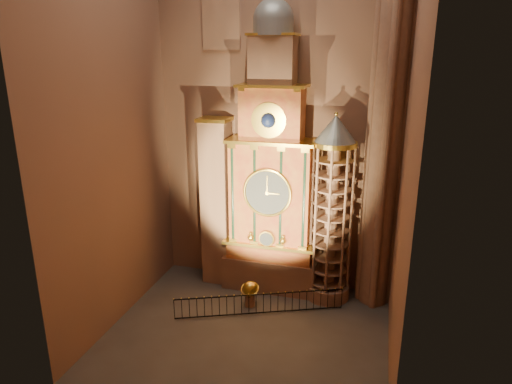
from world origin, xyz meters
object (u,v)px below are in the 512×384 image
(astronomical_clock, at_px, (272,182))
(iron_railing, at_px, (260,304))
(portrait_tower, at_px, (217,202))
(stair_turret, at_px, (331,212))
(celestial_globe, at_px, (250,292))

(astronomical_clock, bearing_deg, iron_railing, -86.71)
(astronomical_clock, distance_m, portrait_tower, 3.73)
(portrait_tower, relative_size, iron_railing, 1.20)
(iron_railing, bearing_deg, portrait_tower, 137.79)
(astronomical_clock, height_order, stair_turret, astronomical_clock)
(portrait_tower, xyz_separation_m, iron_railing, (3.59, -3.25, -4.50))
(celestial_globe, relative_size, iron_railing, 0.17)
(portrait_tower, bearing_deg, astronomical_clock, -0.29)
(stair_turret, relative_size, celestial_globe, 7.26)
(portrait_tower, bearing_deg, celestial_globe, -41.94)
(stair_turret, bearing_deg, portrait_tower, 177.67)
(portrait_tower, relative_size, celestial_globe, 6.86)
(celestial_globe, height_order, iron_railing, celestial_globe)
(celestial_globe, bearing_deg, stair_turret, 28.71)
(astronomical_clock, height_order, iron_railing, astronomical_clock)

